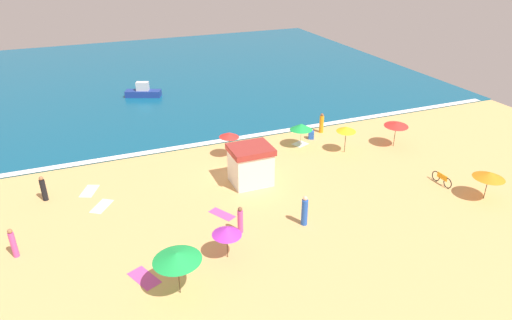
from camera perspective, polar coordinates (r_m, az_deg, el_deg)
name	(u,v)px	position (r m, az deg, el deg)	size (l,w,h in m)	color
ground_plane	(239,177)	(31.85, -2.15, -2.17)	(60.00, 60.00, 0.00)	#E5B26B
ocean_water	(159,75)	(57.22, -12.05, 10.36)	(60.00, 44.00, 0.10)	#0F567A
wave_breaker_foam	(212,142)	(37.19, -5.51, 2.25)	(57.00, 0.70, 0.01)	white
lifeguard_cabana	(251,165)	(30.53, -0.67, -0.58)	(2.78, 2.38, 2.69)	white
beach_umbrella_0	(346,129)	(35.45, 11.27, 3.83)	(1.99, 2.00, 2.18)	#4C3823
beach_umbrella_1	(177,257)	(21.33, -9.90, -11.85)	(2.69, 2.68, 2.35)	#4C3823
beach_umbrella_2	(229,135)	(34.02, -3.39, 3.18)	(2.01, 2.01, 2.05)	#4C3823
beach_umbrella_3	(396,124)	(37.54, 17.21, 4.32)	(2.54, 2.55, 2.09)	#4C3823
beach_umbrella_4	(489,175)	(32.01, 27.24, -1.69)	(2.13, 2.12, 1.95)	#4C3823
beach_umbrella_5	(301,127)	(35.97, 5.69, 4.18)	(2.17, 2.18, 1.98)	silver
beach_umbrella_6	(227,231)	(23.49, -3.68, -8.89)	(2.16, 2.16, 1.89)	#4C3823
parked_bicycle	(442,179)	(33.30, 22.28, -2.20)	(0.08, 1.82, 0.76)	black
beachgoer_0	(311,134)	(38.05, 6.94, 3.20)	(0.57, 0.57, 0.89)	blue
beachgoer_1	(305,211)	(26.52, 6.12, -6.40)	(0.42, 0.42, 1.90)	blue
beachgoer_2	(240,220)	(25.79, -1.99, -7.57)	(0.45, 0.45, 1.66)	#D84CA5
beachgoer_3	(322,124)	(39.29, 8.22, 4.55)	(0.48, 0.48, 1.73)	orange
beachgoer_4	(13,243)	(27.08, -28.18, -9.20)	(0.43, 0.43, 1.72)	#D84CA5
beachgoer_5	(43,189)	(31.75, -25.12, -3.30)	(0.48, 0.48, 1.70)	black
beach_towel_0	(222,214)	(27.83, -4.30, -6.79)	(1.43, 1.81, 0.01)	#D84CA5
beach_towel_1	(144,278)	(23.79, -13.85, -14.18)	(1.53, 1.99, 0.01)	#D84CA5
beach_towel_2	(89,191)	(32.10, -20.18, -3.67)	(1.44, 1.85, 0.01)	white
beach_towel_3	(300,144)	(37.09, 5.56, 2.02)	(1.41, 1.31, 0.01)	white
beach_towel_4	(102,206)	(30.10, -18.79, -5.51)	(1.60, 1.83, 0.01)	white
small_boat_0	(143,92)	(49.33, -13.98, 8.31)	(3.78, 2.42, 1.56)	navy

